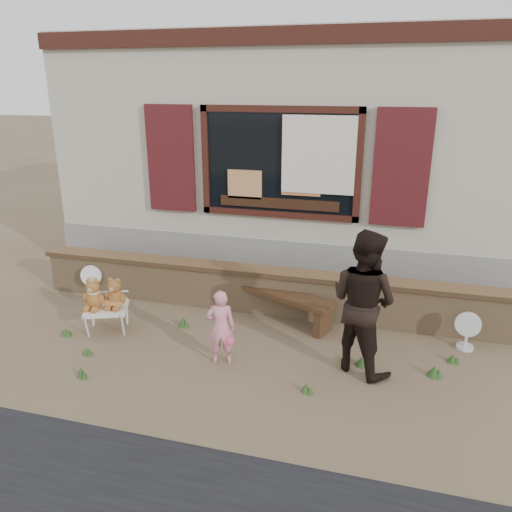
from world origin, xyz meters
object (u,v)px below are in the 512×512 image
(teddy_bear_left, at_px, (94,293))
(child, at_px, (221,327))
(folding_chair, at_px, (106,310))
(adult, at_px, (363,302))
(teddy_bear_right, at_px, (115,292))
(bench, at_px, (279,299))

(teddy_bear_left, bearing_deg, child, -31.40)
(folding_chair, distance_m, child, 1.82)
(adult, bearing_deg, teddy_bear_right, 29.63)
(teddy_bear_left, relative_size, teddy_bear_right, 1.00)
(teddy_bear_left, bearing_deg, teddy_bear_right, -0.00)
(child, xyz_separation_m, adult, (1.62, 0.31, 0.39))
(bench, relative_size, adult, 0.99)
(teddy_bear_left, height_order, child, child)
(teddy_bear_right, distance_m, child, 1.70)
(teddy_bear_right, height_order, adult, adult)
(bench, xyz_separation_m, teddy_bear_left, (-2.31, -1.01, 0.24))
(child, bearing_deg, teddy_bear_right, -31.55)
(bench, bearing_deg, child, -83.53)
(folding_chair, relative_size, teddy_bear_right, 1.60)
(bench, distance_m, teddy_bear_left, 2.53)
(folding_chair, bearing_deg, child, -33.70)
(teddy_bear_left, height_order, adult, adult)
(teddy_bear_right, relative_size, adult, 0.25)
(bench, bearing_deg, teddy_bear_left, -133.00)
(folding_chair, xyz_separation_m, teddy_bear_left, (-0.13, -0.05, 0.25))
(child, distance_m, adult, 1.69)
(bench, distance_m, teddy_bear_right, 2.25)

